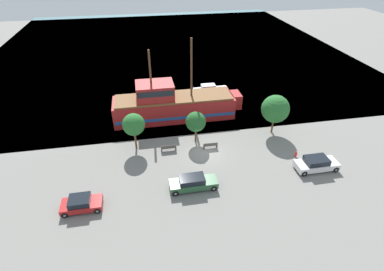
% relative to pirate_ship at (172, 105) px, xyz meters
% --- Properties ---
extents(ground_plane, '(160.00, 160.00, 0.00)m').
position_rel_pirate_ship_xyz_m(ground_plane, '(2.90, -9.22, -2.06)').
color(ground_plane, gray).
extents(water_surface, '(80.00, 80.00, 0.00)m').
position_rel_pirate_ship_xyz_m(water_surface, '(2.90, 34.78, -2.06)').
color(water_surface, slate).
rests_on(water_surface, ground).
extents(pirate_ship, '(18.50, 4.72, 11.43)m').
position_rel_pirate_ship_xyz_m(pirate_ship, '(0.00, 0.00, 0.00)').
color(pirate_ship, '#A31E1E').
rests_on(pirate_ship, water_surface).
extents(moored_boat_dockside, '(5.83, 1.80, 1.48)m').
position_rel_pirate_ship_xyz_m(moored_boat_dockside, '(7.33, 7.19, -1.51)').
color(moored_boat_dockside, silver).
rests_on(moored_boat_dockside, water_surface).
extents(parked_car_curb_front, '(4.81, 2.01, 1.59)m').
position_rel_pirate_ship_xyz_m(parked_car_curb_front, '(14.49, -14.85, -1.28)').
color(parked_car_curb_front, white).
rests_on(parked_car_curb_front, ground_plane).
extents(parked_car_curb_mid, '(5.00, 1.79, 1.55)m').
position_rel_pirate_ship_xyz_m(parked_car_curb_mid, '(0.16, -15.42, -1.29)').
color(parked_car_curb_mid, '#2D5B38').
rests_on(parked_car_curb_mid, ground_plane).
extents(parked_car_curb_rear, '(3.86, 1.98, 1.38)m').
position_rel_pirate_ship_xyz_m(parked_car_curb_rear, '(-11.00, -16.27, -1.38)').
color(parked_car_curb_rear, '#B21E1E').
rests_on(parked_car_curb_rear, ground_plane).
extents(fire_hydrant, '(0.42, 0.25, 0.76)m').
position_rel_pirate_ship_xyz_m(fire_hydrant, '(13.37, -12.28, -1.65)').
color(fire_hydrant, red).
rests_on(fire_hydrant, ground_plane).
extents(bench_promenade_east, '(1.90, 0.45, 0.85)m').
position_rel_pirate_ship_xyz_m(bench_promenade_east, '(-1.58, -8.28, -1.62)').
color(bench_promenade_east, '#4C4742').
rests_on(bench_promenade_east, ground_plane).
extents(bench_promenade_west, '(1.77, 0.45, 0.85)m').
position_rel_pirate_ship_xyz_m(bench_promenade_west, '(3.64, -8.68, -1.62)').
color(bench_promenade_west, '#4C4742').
rests_on(bench_promenade_west, ground_plane).
extents(tree_row_east, '(2.72, 2.72, 4.82)m').
position_rel_pirate_ship_xyz_m(tree_row_east, '(-5.52, -6.98, 1.38)').
color(tree_row_east, brown).
rests_on(tree_row_east, ground_plane).
extents(tree_row_mideast, '(2.55, 2.55, 4.22)m').
position_rel_pirate_ship_xyz_m(tree_row_mideast, '(2.09, -6.84, 0.87)').
color(tree_row_mideast, brown).
rests_on(tree_row_mideast, ground_plane).
extents(tree_row_midwest, '(3.65, 3.65, 5.39)m').
position_rel_pirate_ship_xyz_m(tree_row_midwest, '(12.71, -6.52, 1.49)').
color(tree_row_midwest, brown).
rests_on(tree_row_midwest, ground_plane).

